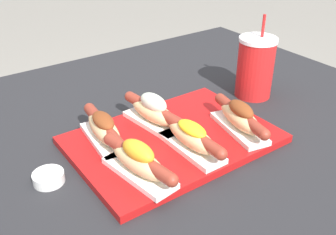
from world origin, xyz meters
name	(u,v)px	position (x,y,z in m)	size (l,w,h in m)	color
patio_table	(151,224)	(0.00, 0.00, 0.34)	(1.41, 1.02, 0.68)	#232326
serving_tray	(173,139)	(0.00, -0.11, 0.69)	(0.45, 0.31, 0.02)	#B71414
hot_dog_0	(139,161)	(-0.14, -0.18, 0.74)	(0.08, 0.21, 0.08)	white
hot_dog_1	(192,137)	(0.00, -0.17, 0.73)	(0.06, 0.21, 0.06)	white
hot_dog_2	(240,118)	(0.14, -0.17, 0.73)	(0.09, 0.21, 0.07)	white
hot_dog_3	(104,129)	(-0.14, -0.04, 0.73)	(0.08, 0.21, 0.07)	white
hot_dog_4	(154,112)	(-0.01, -0.04, 0.74)	(0.08, 0.21, 0.08)	white
sauce_bowl	(48,177)	(-0.29, -0.08, 0.69)	(0.06, 0.06, 0.02)	silver
drink_cup	(255,67)	(0.33, -0.04, 0.77)	(0.10, 0.10, 0.23)	red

